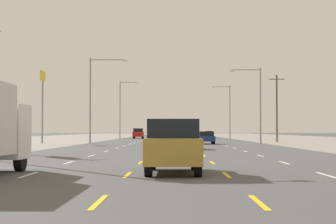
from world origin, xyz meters
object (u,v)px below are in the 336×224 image
at_px(streetlight_right_row_2, 228,108).
at_px(hatchback_center_turn_distant_a, 175,134).
at_px(streetlight_left_row_1, 94,94).
at_px(streetlight_right_row_1, 257,100).
at_px(sedan_center_turn_farther, 175,135).
at_px(sedan_inner_right_midfar, 206,137).
at_px(suv_far_left_far, 138,133).
at_px(suv_center_turn_near, 173,145).
at_px(sedan_far_right_farthest, 209,134).
at_px(streetlight_left_row_2, 122,106).
at_px(hatchback_center_turn_distant_c, 175,134).
at_px(pole_sign_left_row_2, 43,90).
at_px(suv_center_turn_mid, 178,137).
at_px(sedan_inner_right_distant_b, 191,134).

bearing_deg(streetlight_right_row_2, hatchback_center_turn_distant_a, 119.31).
distance_m(streetlight_left_row_1, streetlight_right_row_1, 19.48).
height_order(sedan_center_turn_farther, streetlight_right_row_2, streetlight_right_row_2).
distance_m(sedan_inner_right_midfar, streetlight_left_row_1, 14.37).
xyz_separation_m(suv_far_left_far, streetlight_right_row_1, (16.87, -42.09, 4.22)).
bearing_deg(streetlight_left_row_1, suv_center_turn_near, -78.18).
height_order(sedan_far_right_farthest, streetlight_right_row_2, streetlight_right_row_2).
height_order(sedan_far_right_farthest, streetlight_left_row_2, streetlight_left_row_2).
bearing_deg(suv_center_turn_near, streetlight_left_row_2, 96.75).
relative_size(sedan_far_right_farthest, streetlight_right_row_2, 0.45).
xyz_separation_m(sedan_center_turn_farther, streetlight_left_row_2, (-9.83, -6.42, 5.31)).
bearing_deg(hatchback_center_turn_distant_c, suv_center_turn_near, -90.10).
bearing_deg(sedan_center_turn_farther, pole_sign_left_row_2, -111.29).
xyz_separation_m(sedan_center_turn_farther, streetlight_right_row_2, (9.89, -6.42, 4.88)).
relative_size(sedan_inner_right_midfar, hatchback_center_turn_distant_c, 1.15).
bearing_deg(streetlight_right_row_1, streetlight_left_row_2, 118.26).
distance_m(hatchback_center_turn_distant_a, streetlight_left_row_1, 55.13).
xyz_separation_m(hatchback_center_turn_distant_a, pole_sign_left_row_2, (-16.24, -52.54, 5.73)).
relative_size(sedan_far_right_farthest, streetlight_left_row_1, 0.44).
relative_size(suv_far_left_far, streetlight_left_row_2, 0.46).
bearing_deg(streetlight_left_row_2, suv_center_turn_mid, -79.62).
bearing_deg(streetlight_right_row_1, streetlight_left_row_1, -180.00).
bearing_deg(suv_center_turn_mid, suv_center_turn_near, -90.74).
distance_m(sedan_inner_right_midfar, hatchback_center_turn_distant_c, 67.72).
xyz_separation_m(sedan_inner_right_midfar, suv_far_left_far, (-10.75, 43.16, 0.27)).
relative_size(sedan_center_turn_farther, hatchback_center_turn_distant_c, 1.15).
height_order(suv_center_turn_near, suv_far_left_far, same).
height_order(suv_center_turn_mid, sedan_center_turn_farther, suv_center_turn_mid).
height_order(suv_center_turn_near, sedan_inner_right_distant_b, suv_center_turn_near).
bearing_deg(sedan_center_turn_farther, hatchback_center_turn_distant_a, 89.62).
bearing_deg(sedan_far_right_farthest, hatchback_center_turn_distant_a, 159.77).
bearing_deg(hatchback_center_turn_distant_c, sedan_far_right_farthest, -65.06).
relative_size(suv_center_turn_mid, streetlight_left_row_1, 0.48).
relative_size(suv_center_turn_near, hatchback_center_turn_distant_c, 1.26).
xyz_separation_m(sedan_inner_right_midfar, hatchback_center_turn_distant_a, (-3.61, 55.07, 0.03)).
bearing_deg(suv_center_turn_mid, hatchback_center_turn_distant_c, 90.11).
height_order(suv_center_turn_mid, streetlight_left_row_1, streetlight_left_row_1).
relative_size(suv_center_turn_near, streetlight_right_row_1, 0.54).
bearing_deg(suv_center_turn_near, hatchback_center_turn_distant_c, 89.90).
height_order(sedan_inner_right_midfar, hatchback_center_turn_distant_a, hatchback_center_turn_distant_a).
relative_size(suv_center_turn_mid, sedan_center_turn_farther, 1.09).
distance_m(hatchback_center_turn_distant_a, pole_sign_left_row_2, 55.30).
bearing_deg(streetlight_left_row_2, sedan_inner_right_distant_b, 53.70).
bearing_deg(sedan_far_right_farthest, streetlight_left_row_1, -108.10).
xyz_separation_m(suv_center_turn_near, sedan_far_right_farthest, (7.24, 97.10, -0.27)).
xyz_separation_m(hatchback_center_turn_distant_a, hatchback_center_turn_distant_c, (0.02, 12.55, 0.00)).
xyz_separation_m(hatchback_center_turn_distant_a, streetlight_left_row_1, (-9.73, -54.01, 5.18)).
relative_size(suv_center_turn_mid, hatchback_center_turn_distant_c, 1.26).
distance_m(hatchback_center_turn_distant_a, streetlight_right_row_1, 55.06).
bearing_deg(suv_center_turn_near, sedan_far_right_farthest, 85.74).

